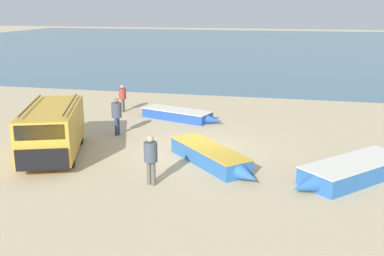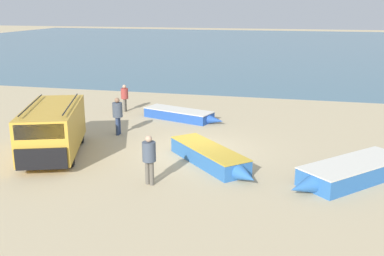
{
  "view_description": "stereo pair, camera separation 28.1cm",
  "coord_description": "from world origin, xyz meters",
  "px_view_note": "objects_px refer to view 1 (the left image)",
  "views": [
    {
      "loc": [
        3.93,
        -17.86,
        6.08
      ],
      "look_at": [
        -0.15,
        0.02,
        1.0
      ],
      "focal_mm": 42.0,
      "sensor_mm": 36.0,
      "label": 1
    },
    {
      "loc": [
        4.21,
        -17.8,
        6.08
      ],
      "look_at": [
        -0.15,
        0.02,
        1.0
      ],
      "focal_mm": 42.0,
      "sensor_mm": 36.0,
      "label": 2
    }
  ],
  "objects_px": {
    "fishing_rowboat_0": "(212,157)",
    "fishing_rowboat_2": "(352,171)",
    "fishing_rowboat_1": "(180,115)",
    "fisherman_0": "(117,113)",
    "parked_van": "(52,129)",
    "fisherman_2": "(123,96)",
    "fisherman_1": "(151,156)"
  },
  "relations": [
    {
      "from": "fishing_rowboat_0",
      "to": "fisherman_0",
      "type": "height_order",
      "value": "fisherman_0"
    },
    {
      "from": "parked_van",
      "to": "fisherman_0",
      "type": "relative_size",
      "value": 2.98
    },
    {
      "from": "fishing_rowboat_0",
      "to": "fisherman_0",
      "type": "distance_m",
      "value": 6.07
    },
    {
      "from": "fishing_rowboat_0",
      "to": "fishing_rowboat_1",
      "type": "distance_m",
      "value": 7.28
    },
    {
      "from": "fisherman_0",
      "to": "fisherman_1",
      "type": "bearing_deg",
      "value": 124.15
    },
    {
      "from": "fishing_rowboat_1",
      "to": "fisherman_0",
      "type": "xyz_separation_m",
      "value": [
        -2.16,
        -3.57,
        0.82
      ]
    },
    {
      "from": "fishing_rowboat_0",
      "to": "fishing_rowboat_2",
      "type": "bearing_deg",
      "value": 41.81
    },
    {
      "from": "fishing_rowboat_2",
      "to": "fisherman_2",
      "type": "bearing_deg",
      "value": -80.85
    },
    {
      "from": "fishing_rowboat_1",
      "to": "fisherman_1",
      "type": "bearing_deg",
      "value": -63.31
    },
    {
      "from": "fisherman_1",
      "to": "parked_van",
      "type": "bearing_deg",
      "value": 84.94
    },
    {
      "from": "fishing_rowboat_2",
      "to": "fisherman_2",
      "type": "height_order",
      "value": "fisherman_2"
    },
    {
      "from": "fishing_rowboat_1",
      "to": "fishing_rowboat_2",
      "type": "bearing_deg",
      "value": -22.46
    },
    {
      "from": "fishing_rowboat_2",
      "to": "fisherman_1",
      "type": "height_order",
      "value": "fisherman_1"
    },
    {
      "from": "fishing_rowboat_0",
      "to": "fisherman_1",
      "type": "height_order",
      "value": "fisherman_1"
    },
    {
      "from": "parked_van",
      "to": "fishing_rowboat_2",
      "type": "bearing_deg",
      "value": 69.47
    },
    {
      "from": "fishing_rowboat_0",
      "to": "fishing_rowboat_1",
      "type": "bearing_deg",
      "value": 161.17
    },
    {
      "from": "parked_van",
      "to": "fisherman_0",
      "type": "bearing_deg",
      "value": 137.54
    },
    {
      "from": "parked_van",
      "to": "fisherman_2",
      "type": "xyz_separation_m",
      "value": [
        -0.1,
        8.02,
        -0.19
      ]
    },
    {
      "from": "fisherman_2",
      "to": "fishing_rowboat_1",
      "type": "bearing_deg",
      "value": -17.87
    },
    {
      "from": "fisherman_2",
      "to": "fisherman_0",
      "type": "bearing_deg",
      "value": -74.11
    },
    {
      "from": "fishing_rowboat_2",
      "to": "fisherman_0",
      "type": "bearing_deg",
      "value": -65.2
    },
    {
      "from": "parked_van",
      "to": "fishing_rowboat_0",
      "type": "xyz_separation_m",
      "value": [
        6.59,
        0.37,
        -0.82
      ]
    },
    {
      "from": "parked_van",
      "to": "fishing_rowboat_1",
      "type": "relative_size",
      "value": 1.14
    },
    {
      "from": "parked_van",
      "to": "fishing_rowboat_1",
      "type": "bearing_deg",
      "value": 132.79
    },
    {
      "from": "fishing_rowboat_0",
      "to": "fisherman_1",
      "type": "bearing_deg",
      "value": -77.82
    },
    {
      "from": "fishing_rowboat_2",
      "to": "fisherman_2",
      "type": "distance_m",
      "value": 14.35
    },
    {
      "from": "parked_van",
      "to": "fisherman_1",
      "type": "xyz_separation_m",
      "value": [
        4.89,
        -2.09,
        -0.08
      ]
    },
    {
      "from": "fishing_rowboat_2",
      "to": "fishing_rowboat_0",
      "type": "bearing_deg",
      "value": -51.36
    },
    {
      "from": "parked_van",
      "to": "fishing_rowboat_0",
      "type": "distance_m",
      "value": 6.65
    },
    {
      "from": "fishing_rowboat_1",
      "to": "fishing_rowboat_2",
      "type": "xyz_separation_m",
      "value": [
        8.17,
        -7.07,
        0.07
      ]
    },
    {
      "from": "parked_van",
      "to": "fisherman_1",
      "type": "bearing_deg",
      "value": 46.64
    },
    {
      "from": "fishing_rowboat_0",
      "to": "fisherman_2",
      "type": "distance_m",
      "value": 10.18
    }
  ]
}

